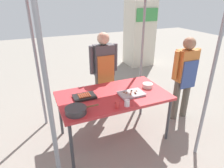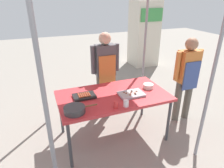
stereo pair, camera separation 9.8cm
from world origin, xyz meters
name	(u,v)px [view 2 (the right image)]	position (x,y,z in m)	size (l,w,h in m)	color
ground_plane	(113,136)	(0.00, 0.00, 0.00)	(18.00, 18.00, 0.00)	gray
stall_table	(113,98)	(0.00, 0.00, 0.70)	(1.60, 0.90, 0.75)	#C63338
tray_grilled_sausages	(84,96)	(-0.42, 0.08, 0.77)	(0.32, 0.22, 0.05)	black
tray_meat_skewers	(131,94)	(0.24, -0.11, 0.77)	(0.37, 0.25, 0.04)	#ADADB2
cooking_wok	(75,109)	(-0.62, -0.27, 0.79)	(0.43, 0.27, 0.08)	#38383A
condiment_bowl	(148,86)	(0.59, 0.01, 0.78)	(0.16, 0.16, 0.07)	silver
drink_cup_near_edge	(116,105)	(-0.10, -0.35, 0.80)	(0.06, 0.06, 0.09)	red
drink_cup_by_wok	(126,103)	(0.03, -0.37, 0.79)	(0.07, 0.07, 0.09)	white
vendor_woman	(105,68)	(0.14, 0.74, 0.90)	(0.52, 0.22, 1.53)	#595147
customer_nearby	(187,74)	(1.34, 0.03, 0.87)	(0.52, 0.22, 1.48)	#595147
neighbor_stall_left	(144,34)	(2.24, 3.08, 0.98)	(0.77, 0.75, 1.96)	beige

